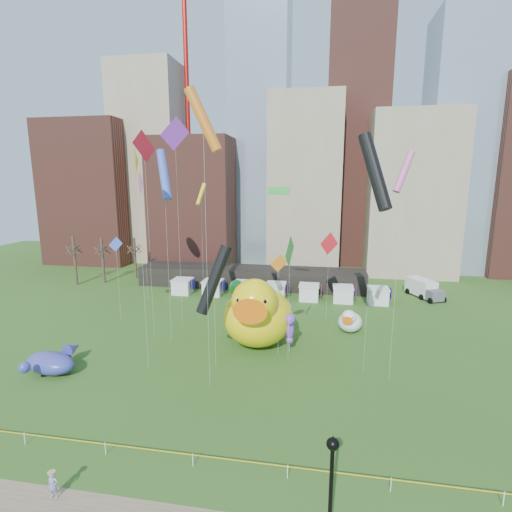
% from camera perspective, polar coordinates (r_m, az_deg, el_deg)
% --- Properties ---
extents(ground, '(160.00, 160.00, 0.00)m').
position_cam_1_polar(ground, '(28.06, -9.32, -28.35)').
color(ground, '#32551A').
rests_on(ground, ground).
extents(skyline, '(101.00, 23.00, 68.00)m').
position_cam_1_polar(skyline, '(81.66, 6.17, 13.68)').
color(skyline, brown).
rests_on(skyline, ground).
extents(crane_left, '(23.00, 1.00, 76.00)m').
position_cam_1_polar(crane_left, '(93.71, -9.84, 29.13)').
color(crane_left, red).
rests_on(crane_left, ground).
extents(crane_right, '(23.00, 1.00, 76.00)m').
position_cam_1_polar(crane_right, '(92.23, 27.35, 28.43)').
color(crane_right, red).
rests_on(crane_right, ground).
extents(pavilion, '(38.00, 6.00, 3.20)m').
position_cam_1_polar(pavilion, '(65.44, -0.74, -3.15)').
color(pavilion, black).
rests_on(pavilion, ground).
extents(vendor_tents, '(33.24, 2.80, 2.40)m').
position_cam_1_polar(vendor_tents, '(59.12, 3.00, -5.23)').
color(vendor_tents, white).
rests_on(vendor_tents, ground).
extents(bare_trees, '(8.44, 6.44, 8.50)m').
position_cam_1_polar(bare_trees, '(72.93, -21.63, -0.51)').
color(bare_trees, '#382B21').
rests_on(bare_trees, ground).
extents(caution_tape, '(50.00, 0.06, 0.90)m').
position_cam_1_polar(caution_tape, '(27.63, -9.37, -27.26)').
color(caution_tape, white).
rests_on(caution_tape, ground).
extents(big_duck, '(7.76, 10.44, 8.04)m').
position_cam_1_polar(big_duck, '(41.96, 0.21, -8.46)').
color(big_duck, yellow).
rests_on(big_duck, ground).
extents(small_duck, '(3.48, 4.14, 2.95)m').
position_cam_1_polar(small_duck, '(47.64, 13.73, -9.34)').
color(small_duck, white).
rests_on(small_duck, ground).
extents(seahorse_green, '(1.93, 2.15, 7.26)m').
position_cam_1_polar(seahorse_green, '(42.03, -2.80, -5.93)').
color(seahorse_green, silver).
rests_on(seahorse_green, ground).
extents(seahorse_purple, '(1.14, 1.43, 4.22)m').
position_cam_1_polar(seahorse_purple, '(40.81, 5.03, -10.34)').
color(seahorse_purple, silver).
rests_on(seahorse_purple, ground).
extents(whale_inflatable, '(5.58, 6.67, 2.28)m').
position_cam_1_polar(whale_inflatable, '(42.10, -27.99, -13.65)').
color(whale_inflatable, '#51399E').
rests_on(whale_inflatable, ground).
extents(lamppost, '(0.62, 0.62, 5.99)m').
position_cam_1_polar(lamppost, '(21.74, 11.10, -29.63)').
color(lamppost, black).
rests_on(lamppost, footpath).
extents(box_truck, '(4.75, 6.74, 2.71)m').
position_cam_1_polar(box_truck, '(64.93, 23.54, -4.41)').
color(box_truck, white).
rests_on(box_truck, ground).
extents(woman, '(0.64, 0.46, 1.62)m').
position_cam_1_polar(woman, '(27.81, -27.87, -27.87)').
color(woman, white).
rests_on(woman, footpath).
extents(kite_0, '(2.14, 2.07, 11.55)m').
position_cam_1_polar(kite_0, '(48.45, 10.75, 1.69)').
color(kite_0, silver).
rests_on(kite_0, ground).
extents(kite_1, '(1.87, 2.63, 18.89)m').
position_cam_1_polar(kite_1, '(58.28, -16.61, 10.37)').
color(kite_1, silver).
rests_on(kite_1, ground).
extents(kite_2, '(3.51, 3.43, 11.89)m').
position_cam_1_polar(kite_2, '(36.20, -6.23, -3.52)').
color(kite_2, silver).
rests_on(kite_2, ground).
extents(kite_3, '(0.62, 2.97, 12.56)m').
position_cam_1_polar(kite_3, '(37.33, 5.01, 0.55)').
color(kite_3, silver).
rests_on(kite_3, ground).
extents(kite_4, '(1.43, 2.20, 20.55)m').
position_cam_1_polar(kite_4, '(35.81, -17.29, 13.17)').
color(kite_4, silver).
rests_on(kite_4, ground).
extents(kite_5, '(1.90, 0.05, 10.85)m').
position_cam_1_polar(kite_5, '(51.30, -20.05, 1.39)').
color(kite_5, silver).
rests_on(kite_5, ground).
extents(kite_6, '(2.91, 0.86, 24.80)m').
position_cam_1_polar(kite_6, '(31.39, -7.84, 19.35)').
color(kite_6, silver).
rests_on(kite_6, ground).
extents(kite_7, '(2.44, 2.88, 24.82)m').
position_cam_1_polar(kite_7, '(46.38, -11.91, 16.93)').
color(kite_7, silver).
rests_on(kite_7, ground).
extents(kite_8, '(1.02, 3.16, 22.93)m').
position_cam_1_polar(kite_8, '(43.29, -16.24, 14.90)').
color(kite_8, silver).
rests_on(kite_8, ground).
extents(kite_9, '(1.96, 1.73, 20.21)m').
position_cam_1_polar(kite_9, '(34.24, 21.06, 11.53)').
color(kite_9, silver).
rests_on(kite_9, ground).
extents(kite_10, '(3.37, 3.81, 21.88)m').
position_cam_1_polar(kite_10, '(35.11, 17.19, 11.85)').
color(kite_10, silver).
rests_on(kite_10, ground).
extents(kite_11, '(2.65, 1.06, 17.04)m').
position_cam_1_polar(kite_11, '(44.31, 3.34, 9.48)').
color(kite_11, silver).
rests_on(kite_11, ground).
extents(kite_12, '(1.36, 1.74, 17.46)m').
position_cam_1_polar(kite_12, '(51.39, -8.16, 8.99)').
color(kite_12, silver).
rests_on(kite_12, ground).
extents(kite_13, '(2.56, 3.07, 21.01)m').
position_cam_1_polar(kite_13, '(41.94, -13.48, 11.62)').
color(kite_13, silver).
rests_on(kite_13, ground).
extents(kite_14, '(1.76, 0.41, 10.63)m').
position_cam_1_polar(kite_14, '(38.21, 3.43, -1.40)').
color(kite_14, silver).
rests_on(kite_14, ground).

